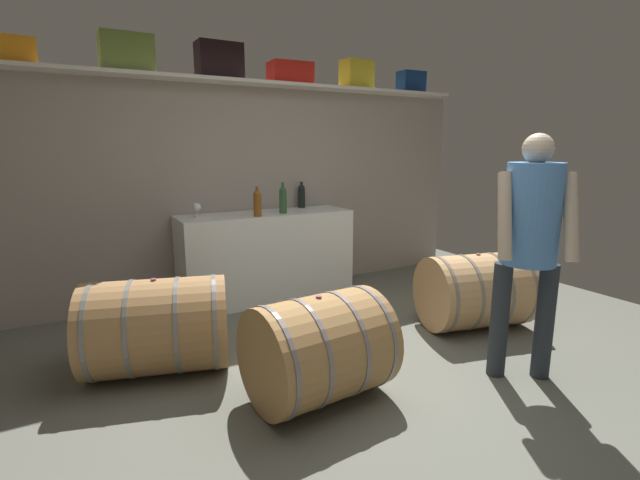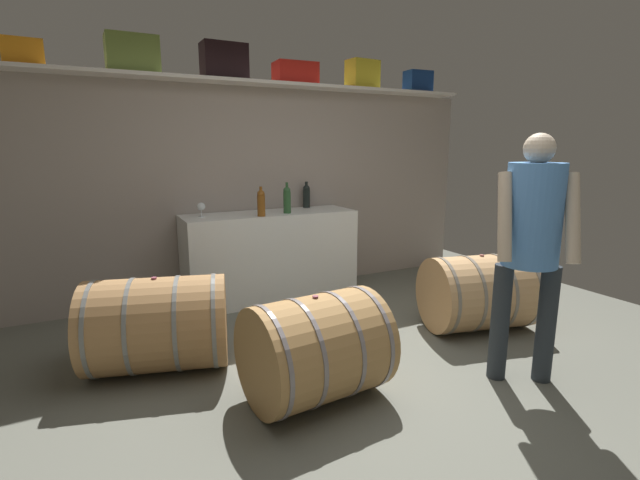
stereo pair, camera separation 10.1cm
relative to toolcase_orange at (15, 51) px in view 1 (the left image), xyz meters
The scene contains 18 objects.
ground_plane 3.46m from the toolcase_orange, 39.59° to the right, with size 6.37×8.01×0.02m, color #636459.
back_wall_panel 2.34m from the toolcase_orange, ahead, with size 5.17×0.10×2.15m, color gray.
high_shelf_board 2.00m from the toolcase_orange, ahead, with size 4.76×0.40×0.03m, color silver.
toolcase_orange is the anchor object (origin of this frame).
toolcase_olive 0.82m from the toolcase_orange, ahead, with size 0.43×0.30×0.31m, color olive.
toolcase_black 1.63m from the toolcase_orange, ahead, with size 0.42×0.23×0.33m, color black.
toolcase_red 2.37m from the toolcase_orange, ahead, with size 0.43×0.27×0.22m, color red.
toolcase_yellow 3.18m from the toolcase_orange, ahead, with size 0.34×0.22×0.30m, color yellow.
toolcase_navy 3.96m from the toolcase_orange, ahead, with size 0.30×0.20×0.24m, color navy.
work_cabinet 2.72m from the toolcase_orange, ahead, with size 1.76×0.55×0.90m, color white.
wine_bottle_green 2.49m from the toolcase_orange, ahead, with size 0.08×0.08×0.31m.
wine_bottle_dark 2.79m from the toolcase_orange, ahead, with size 0.08×0.08×0.28m.
wine_bottle_amber 2.25m from the toolcase_orange, 11.59° to the right, with size 0.08×0.08×0.29m.
wine_glass 1.85m from the toolcase_orange, ahead, with size 0.08×0.08×0.14m.
wine_barrel_near 2.45m from the toolcase_orange, 61.44° to the right, with size 1.09×0.89×0.68m.
wine_barrel_far 3.29m from the toolcase_orange, 54.68° to the right, with size 0.87×0.73×0.67m.
wine_barrel_flank 4.22m from the toolcase_orange, 28.49° to the right, with size 1.01×0.83×0.66m.
winemaker_pouring 4.06m from the toolcase_orange, 41.84° to the right, with size 0.53×0.49×1.64m.
Camera 1 is at (-1.72, -2.20, 1.55)m, focal length 25.56 mm.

